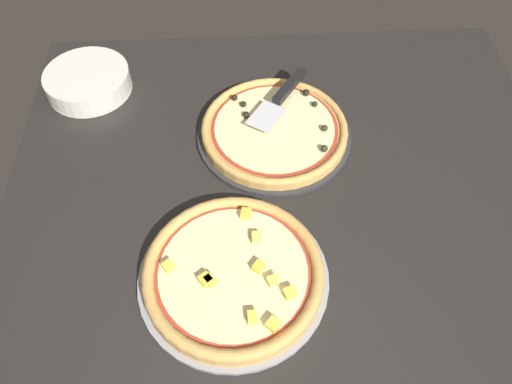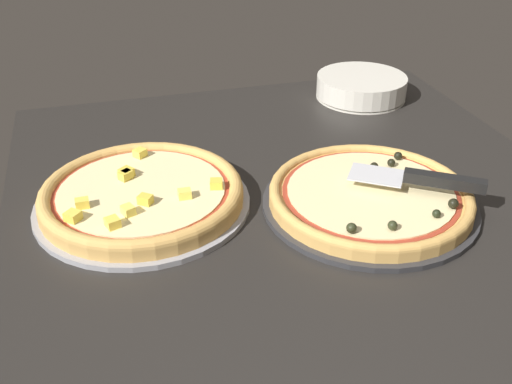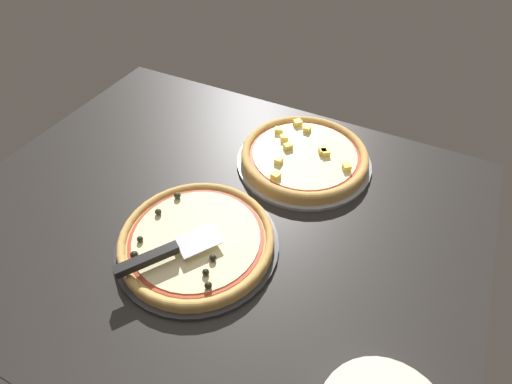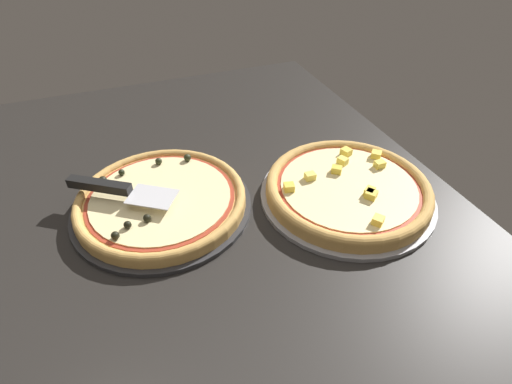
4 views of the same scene
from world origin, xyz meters
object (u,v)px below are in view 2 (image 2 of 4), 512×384
Objects in this scene: pizza_back at (142,193)px; pizza_front at (370,195)px; serving_spatula at (431,180)px; plate_stack at (361,87)px.

pizza_front is at bearing -106.06° from pizza_back.
plate_stack is (51.33, -10.46, -3.11)cm from serving_spatula.
pizza_front is 40.36cm from pizza_back.
pizza_front is 1.65× the size of serving_spatula.
serving_spatula reaches higher than pizza_front.
pizza_back is at bearing 73.31° from serving_spatula.
plate_stack is at bearing -11.52° from serving_spatula.
serving_spatula is at bearing -106.69° from pizza_back.
pizza_front and pizza_back have the same top height.
serving_spatula reaches higher than pizza_back.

